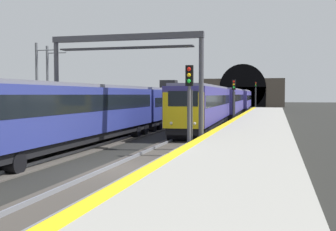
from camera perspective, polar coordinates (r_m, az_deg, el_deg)
The scene contains 14 objects.
ground_plane at distance 17.78m, azimuth -5.71°, elevation -7.53°, with size 320.00×320.00×0.00m, color black.
platform_right at distance 16.68m, azimuth 9.33°, elevation -6.52°, with size 112.00×4.81×1.00m, color #9E9B93.
platform_right_edge_strip at distance 16.94m, azimuth 2.05°, elevation -4.62°, with size 112.00×0.50×0.01m, color yellow.
track_main_line at distance 17.78m, azimuth -5.71°, elevation -7.40°, with size 160.00×2.79×0.21m.
track_adjacent_line at distance 20.10m, azimuth -19.50°, elevation -6.35°, with size 160.00×2.96×0.21m.
train_main_approaching at distance 54.77m, azimuth 8.34°, elevation 1.89°, with size 56.85×3.31×3.97m.
train_adjacent_platform at distance 34.08m, azimuth -4.45°, elevation 1.21°, with size 41.44×2.83×4.73m.
railway_signal_near at distance 21.06m, azimuth 2.96°, elevation 1.95°, with size 0.39×0.38×4.69m.
railway_signal_mid at distance 42.99m, azimuth 9.02°, elevation 2.44°, with size 0.39×0.38×4.73m.
railway_signal_far at distance 87.41m, azimuth 11.95°, elevation 3.03°, with size 0.39×0.38×5.80m.
overhead_signal_gantry at distance 24.71m, azimuth -5.88°, elevation 7.45°, with size 0.70×9.34×6.74m.
tunnel_portal at distance 109.65m, azimuth 10.24°, elevation 3.13°, with size 2.63×21.08×11.80m.
catenary_mast_near at distance 36.20m, azimuth -16.16°, elevation 3.60°, with size 0.22×1.86×7.26m.
catenary_mast_far at distance 34.82m, azimuth -17.52°, elevation 3.68°, with size 0.22×2.06×7.32m.
Camera 1 is at (-16.38, -6.13, 3.23)m, focal length 44.35 mm.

